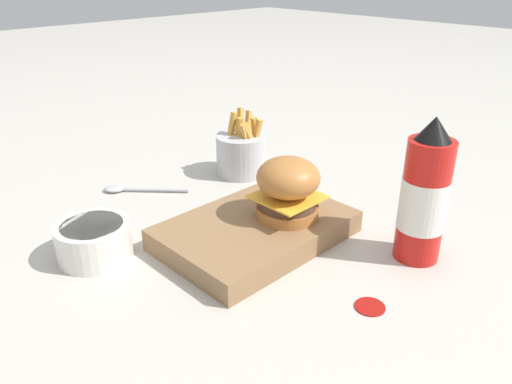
{
  "coord_description": "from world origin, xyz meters",
  "views": [
    {
      "loc": [
        -0.54,
        -0.49,
        0.42
      ],
      "look_at": [
        -0.05,
        0.01,
        0.09
      ],
      "focal_mm": 35.0,
      "sensor_mm": 36.0,
      "label": 1
    }
  ],
  "objects": [
    {
      "name": "ground_plane",
      "position": [
        0.0,
        0.0,
        0.0
      ],
      "size": [
        6.0,
        6.0,
        0.0
      ],
      "primitive_type": "plane",
      "color": "#B7B2A8"
    },
    {
      "name": "serving_board",
      "position": [
        -0.05,
        0.01,
        0.02
      ],
      "size": [
        0.3,
        0.2,
        0.04
      ],
      "color": "olive",
      "rests_on": "ground_plane"
    },
    {
      "name": "burger",
      "position": [
        -0.01,
        -0.01,
        0.09
      ],
      "size": [
        0.1,
        0.1,
        0.1
      ],
      "color": "#AD6B33",
      "rests_on": "serving_board"
    },
    {
      "name": "ketchup_bottle",
      "position": [
        0.09,
        -0.19,
        0.1
      ],
      "size": [
        0.07,
        0.07,
        0.22
      ],
      "color": "red",
      "rests_on": "ground_plane"
    },
    {
      "name": "fries_basket",
      "position": [
        0.12,
        0.23,
        0.05
      ],
      "size": [
        0.1,
        0.1,
        0.14
      ],
      "color": "#B7B7BC",
      "rests_on": "ground_plane"
    },
    {
      "name": "side_bowl",
      "position": [
        -0.27,
        0.15,
        0.03
      ],
      "size": [
        0.11,
        0.11,
        0.06
      ],
      "color": "silver",
      "rests_on": "ground_plane"
    },
    {
      "name": "spoon",
      "position": [
        -0.1,
        0.32,
        0.01
      ],
      "size": [
        0.13,
        0.13,
        0.01
      ],
      "rotation": [
        0.0,
        0.0,
        2.33
      ],
      "color": "#B2B2B7",
      "rests_on": "ground_plane"
    },
    {
      "name": "ketchup_puddle",
      "position": [
        -0.07,
        -0.21,
        0.0
      ],
      "size": [
        0.04,
        0.04,
        0.0
      ],
      "color": "#9E140F",
      "rests_on": "ground_plane"
    }
  ]
}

